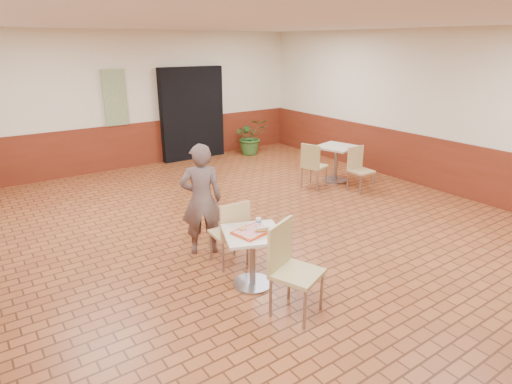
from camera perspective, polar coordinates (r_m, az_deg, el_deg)
room_shell at (r=5.84m, az=2.66°, el=7.07°), size 8.01×10.01×3.01m
wainscot_band at (r=6.13m, az=2.52°, el=-2.09°), size 8.00×10.00×1.00m
corridor_doorway at (r=10.63m, az=-8.51°, el=10.28°), size 1.60×0.22×2.20m
promo_poster at (r=9.95m, az=-18.28°, el=11.84°), size 0.50×0.03×1.20m
main_table at (r=5.01m, az=-0.47°, el=-7.74°), size 0.65×0.65×0.68m
chair_main_front at (r=4.52m, az=4.58°, el=-9.58°), size 0.60×0.60×1.00m
chair_main_back at (r=5.43m, az=-3.33°, el=-5.07°), size 0.43×0.43×0.89m
customer at (r=5.72m, az=-7.29°, el=-1.04°), size 0.66×0.56×1.53m
serving_tray at (r=4.91m, az=-0.48°, el=-5.29°), size 0.41×0.32×0.03m
ring_donut at (r=4.93m, az=-1.80°, el=-4.82°), size 0.12×0.12×0.03m
long_john_donut at (r=4.88m, az=0.77°, el=-5.01°), size 0.17×0.11×0.05m
paper_cup at (r=5.04m, az=0.34°, el=-3.93°), size 0.07×0.07×0.08m
second_table at (r=8.96m, az=10.63°, el=4.54°), size 0.70×0.70×0.74m
chair_second_left at (r=8.46m, az=7.57°, el=3.82°), size 0.52×0.52×0.89m
chair_second_front at (r=8.48m, az=13.53°, el=3.32°), size 0.41×0.41×0.85m
potted_plant at (r=11.03m, az=-0.72°, el=7.42°), size 0.97×0.88×0.92m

